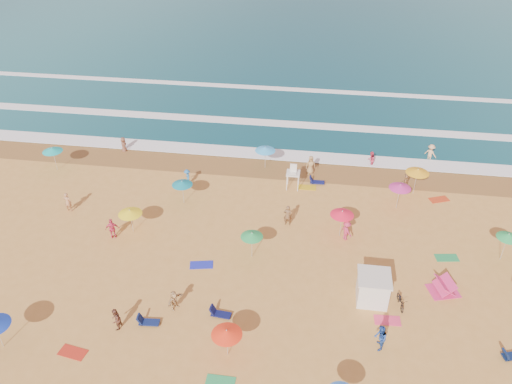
# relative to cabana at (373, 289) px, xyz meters

# --- Properties ---
(ground) EXTENTS (220.00, 220.00, 0.00)m
(ground) POSITION_rel_cabana_xyz_m (-6.92, 3.61, -1.00)
(ground) COLOR gold
(ground) RESTS_ON ground
(wet_sand) EXTENTS (220.00, 220.00, 0.00)m
(wet_sand) POSITION_rel_cabana_xyz_m (-6.92, 16.11, -0.99)
(wet_sand) COLOR olive
(wet_sand) RESTS_ON ground
(surf_foam) EXTENTS (200.00, 18.70, 0.05)m
(surf_foam) POSITION_rel_cabana_xyz_m (-6.92, 24.93, -0.90)
(surf_foam) COLOR white
(surf_foam) RESTS_ON ground
(cabana) EXTENTS (2.00, 2.00, 2.00)m
(cabana) POSITION_rel_cabana_xyz_m (0.00, 0.00, 0.00)
(cabana) COLOR silver
(cabana) RESTS_ON ground
(cabana_roof) EXTENTS (2.20, 2.20, 0.12)m
(cabana_roof) POSITION_rel_cabana_xyz_m (0.00, 0.00, 1.06)
(cabana_roof) COLOR silver
(cabana_roof) RESTS_ON cabana
(bicycle) EXTENTS (0.77, 1.71, 0.87)m
(bicycle) POSITION_rel_cabana_xyz_m (1.90, -0.30, -0.57)
(bicycle) COLOR black
(bicycle) RESTS_ON ground
(lifeguard_stand) EXTENTS (1.20, 1.20, 2.10)m
(lifeguard_stand) POSITION_rel_cabana_xyz_m (-6.40, 12.99, 0.05)
(lifeguard_stand) COLOR white
(lifeguard_stand) RESTS_ON ground
(beach_umbrellas) EXTENTS (46.08, 30.97, 0.76)m
(beach_umbrellas) POSITION_rel_cabana_xyz_m (-5.23, 4.31, 1.15)
(beach_umbrellas) COLOR #378AFB
(beach_umbrellas) RESTS_ON ground
(loungers) EXTENTS (50.35, 21.16, 0.34)m
(loungers) POSITION_rel_cabana_xyz_m (1.73, -0.09, -0.83)
(loungers) COLOR #0E144A
(loungers) RESTS_ON ground
(towels) EXTENTS (37.63, 24.97, 0.03)m
(towels) POSITION_rel_cabana_xyz_m (-0.22, 1.26, -0.98)
(towels) COLOR red
(towels) RESTS_ON ground
(beachgoers) EXTENTS (44.07, 25.83, 2.10)m
(beachgoers) POSITION_rel_cabana_xyz_m (-7.06, 8.19, -0.20)
(beachgoers) COLOR #2249A2
(beachgoers) RESTS_ON ground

